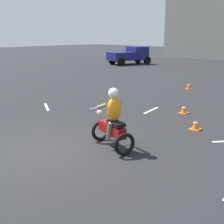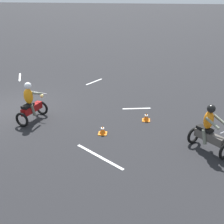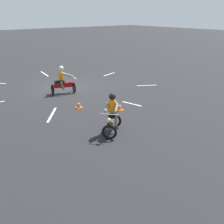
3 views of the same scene
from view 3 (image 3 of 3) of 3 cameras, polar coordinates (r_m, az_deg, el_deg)
The scene contains 10 objects.
ground_plane at distance 20.62m, azimuth -8.00°, elevation 4.66°, with size 120.00×120.00×0.00m, color black.
motorcycle_rider_foreground at distance 18.76m, azimuth -9.03°, elevation 5.53°, with size 1.55×1.03×1.66m.
motorcycle_rider_background at distance 12.49m, azimuth 0.02°, elevation -0.71°, with size 1.44×1.38×1.66m.
traffic_cone_near_right at distance 15.97m, azimuth -6.09°, elevation 1.30°, with size 0.32×0.32×0.33m.
traffic_cone_mid_left at distance 15.50m, azimuth 1.40°, elevation 0.89°, with size 0.32×0.32×0.34m.
lane_stripe_ne at distance 15.16m, azimuth -10.95°, elevation -0.48°, with size 0.10×2.16×0.01m, color silver.
lane_stripe_n at distance 16.63m, azimuth 3.67°, elevation 1.51°, with size 0.10×1.26×0.01m, color silver.
lane_stripe_nw at distance 20.81m, azimuth 6.37°, elevation 4.86°, with size 0.10×1.35×0.01m, color silver.
lane_stripe_w at distance 24.34m, azimuth -0.50°, elevation 6.93°, with size 0.10×1.60×0.01m, color silver.
lane_stripe_s at distance 25.07m, azimuth -12.24°, elevation 6.85°, with size 0.10×2.17×0.01m, color silver.
Camera 3 is at (10.30, 17.21, 4.79)m, focal length 50.00 mm.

